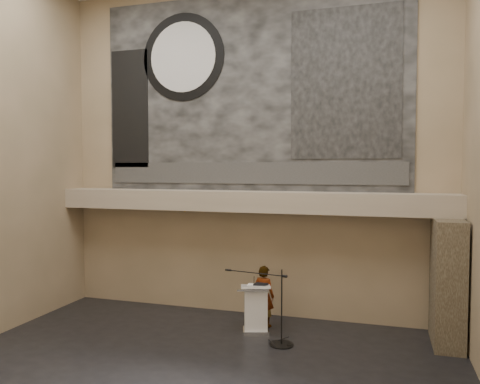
% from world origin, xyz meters
% --- Properties ---
extents(floor, '(10.00, 10.00, 0.00)m').
position_xyz_m(floor, '(0.00, 0.00, 0.00)').
color(floor, black).
rests_on(floor, ground).
extents(wall_back, '(10.00, 0.02, 8.50)m').
position_xyz_m(wall_back, '(0.00, 4.00, 4.25)').
color(wall_back, '#827052').
rests_on(wall_back, floor).
extents(wall_front, '(10.00, 0.02, 8.50)m').
position_xyz_m(wall_front, '(0.00, -4.00, 4.25)').
color(wall_front, '#827052').
rests_on(wall_front, floor).
extents(soffit, '(10.00, 0.80, 0.50)m').
position_xyz_m(soffit, '(0.00, 3.60, 2.95)').
color(soffit, gray).
rests_on(soffit, wall_back).
extents(sprinkler_left, '(0.04, 0.04, 0.06)m').
position_xyz_m(sprinkler_left, '(-1.60, 3.55, 2.67)').
color(sprinkler_left, '#B2893D').
rests_on(sprinkler_left, soffit).
extents(sprinkler_right, '(0.04, 0.04, 0.06)m').
position_xyz_m(sprinkler_right, '(1.90, 3.55, 2.67)').
color(sprinkler_right, '#B2893D').
rests_on(sprinkler_right, soffit).
extents(banner, '(8.00, 0.05, 5.00)m').
position_xyz_m(banner, '(0.00, 3.97, 5.70)').
color(banner, black).
rests_on(banner, wall_back).
extents(banner_text_strip, '(7.76, 0.02, 0.55)m').
position_xyz_m(banner_text_strip, '(0.00, 3.93, 3.65)').
color(banner_text_strip, '#2E2E2E').
rests_on(banner_text_strip, banner).
extents(banner_clock_rim, '(2.30, 0.02, 2.30)m').
position_xyz_m(banner_clock_rim, '(-1.80, 3.93, 6.70)').
color(banner_clock_rim, black).
rests_on(banner_clock_rim, banner).
extents(banner_clock_face, '(1.84, 0.02, 1.84)m').
position_xyz_m(banner_clock_face, '(-1.80, 3.91, 6.70)').
color(banner_clock_face, silver).
rests_on(banner_clock_face, banner).
extents(banner_building_print, '(2.60, 0.02, 3.60)m').
position_xyz_m(banner_building_print, '(2.40, 3.93, 5.80)').
color(banner_building_print, black).
rests_on(banner_building_print, banner).
extents(banner_brick_print, '(1.10, 0.02, 3.20)m').
position_xyz_m(banner_brick_print, '(-3.40, 3.93, 5.40)').
color(banner_brick_print, black).
rests_on(banner_brick_print, banner).
extents(stone_pier, '(0.60, 1.40, 2.70)m').
position_xyz_m(stone_pier, '(4.65, 3.15, 1.35)').
color(stone_pier, '#3F3526').
rests_on(stone_pier, floor).
extents(lectern, '(0.78, 0.65, 1.13)m').
position_xyz_m(lectern, '(0.55, 2.64, 0.55)').
color(lectern, silver).
rests_on(lectern, floor).
extents(binder, '(0.31, 0.26, 0.04)m').
position_xyz_m(binder, '(0.66, 2.67, 1.12)').
color(binder, black).
rests_on(binder, lectern).
extents(papers, '(0.22, 0.29, 0.00)m').
position_xyz_m(papers, '(0.46, 2.62, 1.10)').
color(papers, white).
rests_on(papers, lectern).
extents(speaker_person, '(0.60, 0.47, 1.46)m').
position_xyz_m(speaker_person, '(0.62, 3.12, 0.73)').
color(speaker_person, silver).
rests_on(speaker_person, floor).
extents(mic_stand, '(1.60, 0.52, 1.63)m').
position_xyz_m(mic_stand, '(1.23, 2.07, 0.25)').
color(mic_stand, black).
rests_on(mic_stand, floor).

